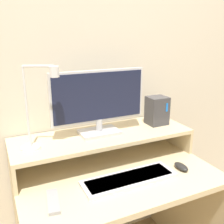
{
  "coord_description": "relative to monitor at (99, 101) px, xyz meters",
  "views": [
    {
      "loc": [
        -0.54,
        -0.77,
        1.41
      ],
      "look_at": [
        -0.01,
        0.37,
        1.03
      ],
      "focal_mm": 42.0,
      "sensor_mm": 36.0,
      "label": 1
    }
  ],
  "objects": [
    {
      "name": "keyboard",
      "position": [
        0.04,
        -0.29,
        -0.34
      ],
      "size": [
        0.48,
        0.15,
        0.02
      ],
      "color": "silver",
      "rests_on": "desk"
    },
    {
      "name": "mouse",
      "position": [
        0.35,
        -0.31,
        -0.33
      ],
      "size": [
        0.05,
        0.1,
        0.03
      ],
      "color": "black",
      "rests_on": "desk"
    },
    {
      "name": "wall_back",
      "position": [
        0.02,
        0.19,
        0.2
      ],
      "size": [
        6.0,
        0.05,
        2.5
      ],
      "color": "beige",
      "rests_on": "ground_plane"
    },
    {
      "name": "desk_lamp",
      "position": [
        -0.34,
        -0.07,
        0.01
      ],
      "size": [
        0.2,
        0.13,
        0.41
      ],
      "color": "silver",
      "rests_on": "monitor_shelf"
    },
    {
      "name": "router_dock",
      "position": [
        0.39,
        -0.0,
        -0.11
      ],
      "size": [
        0.12,
        0.11,
        0.17
      ],
      "color": "#3D3D42",
      "rests_on": "monitor_shelf"
    },
    {
      "name": "remote_control",
      "position": [
        -0.34,
        -0.31,
        -0.34
      ],
      "size": [
        0.07,
        0.18,
        0.02
      ],
      "color": "#99999E",
      "rests_on": "desk"
    },
    {
      "name": "monitor_shelf",
      "position": [
        0.02,
        -0.02,
        -0.22
      ],
      "size": [
        1.02,
        0.34,
        0.15
      ],
      "color": "beige",
      "rests_on": "desk"
    },
    {
      "name": "desk",
      "position": [
        0.02,
        -0.18,
        -0.56
      ],
      "size": [
        1.02,
        0.67,
        0.7
      ],
      "color": "beige",
      "rests_on": "ground_plane"
    },
    {
      "name": "monitor",
      "position": [
        0.0,
        0.0,
        0.0
      ],
      "size": [
        0.54,
        0.14,
        0.36
      ],
      "color": "#BCBCC1",
      "rests_on": "monitor_shelf"
    }
  ]
}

